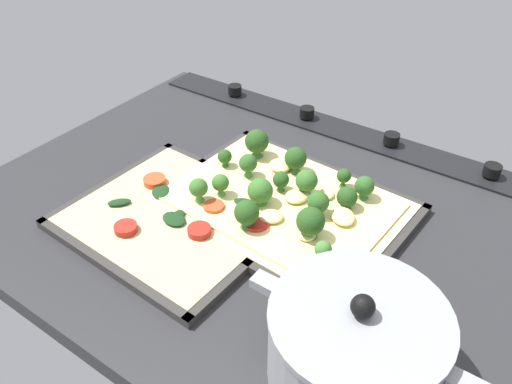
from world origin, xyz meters
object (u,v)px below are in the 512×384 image
object	(u,v)px
veggie_pizza_back	(178,215)
cooking_pot	(355,346)
broccoli_pizza	(283,198)
baking_tray_front	(282,208)
baking_tray_back	(177,219)

from	to	relation	value
veggie_pizza_back	cooking_pot	world-z (taller)	cooking_pot
broccoli_pizza	cooking_pot	xyz separation A→B (cm)	(-20.96, 19.76, 2.76)
baking_tray_front	cooking_pot	xyz separation A→B (cm)	(-20.88, 19.46, 4.59)
broccoli_pizza	baking_tray_back	xyz separation A→B (cm)	(11.34, 11.17, -1.82)
broccoli_pizza	baking_tray_back	world-z (taller)	broccoli_pizza
veggie_pizza_back	cooking_pot	xyz separation A→B (cm)	(-32.12, 8.72, 3.89)
baking_tray_back	veggie_pizza_back	xyz separation A→B (cm)	(-0.18, -0.12, 0.69)
broccoli_pizza	baking_tray_back	size ratio (longest dim) A/B	1.12
broccoli_pizza	cooking_pot	world-z (taller)	cooking_pot
baking_tray_back	veggie_pizza_back	distance (cm)	0.72
baking_tray_back	broccoli_pizza	bearing A→B (deg)	-135.43
baking_tray_back	cooking_pot	world-z (taller)	cooking_pot
baking_tray_front	broccoli_pizza	distance (cm)	1.86
baking_tray_back	veggie_pizza_back	world-z (taller)	veggie_pizza_back
broccoli_pizza	cooking_pot	bearing A→B (deg)	136.68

